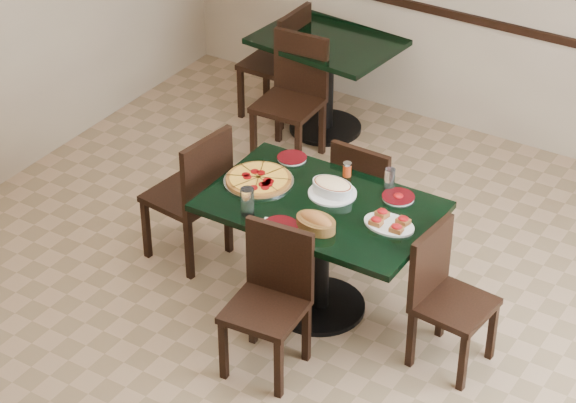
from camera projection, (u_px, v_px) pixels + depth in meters
The scene contains 21 objects.
floor at pixel (279, 323), 6.63m from camera, with size 5.50×5.50×0.00m, color #907253.
room_shell at pixel (575, 75), 6.76m from camera, with size 5.50×5.50×5.50m.
main_table at pixel (320, 230), 6.44m from camera, with size 1.30×0.85×0.75m.
back_table at pixel (327, 67), 8.30m from camera, with size 1.07×0.82×0.75m.
chair_far at pixel (367, 195), 6.94m from camera, with size 0.40×0.40×0.84m.
chair_near at pixel (272, 293), 6.10m from camera, with size 0.44×0.44×0.86m.
chair_right at pixel (444, 291), 6.13m from camera, with size 0.42×0.42×0.83m.
chair_left at pixel (195, 190), 6.90m from camera, with size 0.47×0.47×0.92m.
back_chair_near at pixel (294, 91), 8.01m from camera, with size 0.45×0.45×0.91m.
back_chair_left at pixel (282, 57), 8.49m from camera, with size 0.42×0.42×0.90m.
pepperoni_pizza at pixel (259, 179), 6.52m from camera, with size 0.41×0.41×0.04m.
lasagna_casserole at pixel (332, 187), 6.40m from camera, with size 0.28×0.28×0.09m.
bread_basket at pixel (316, 222), 6.11m from camera, with size 0.26×0.19×0.10m.
bruschetta_platter at pixel (389, 222), 6.14m from camera, with size 0.31×0.22×0.05m.
side_plate_near at pixel (280, 226), 6.13m from camera, with size 0.20×0.20×0.02m.
side_plate_far_r at pixel (398, 197), 6.38m from camera, with size 0.19×0.19×0.03m.
side_plate_far_l at pixel (292, 158), 6.75m from camera, with size 0.18×0.18×0.02m.
napkin_setting at pixel (276, 225), 6.15m from camera, with size 0.18×0.18×0.01m.
water_glass_a at pixel (390, 179), 6.43m from camera, with size 0.06×0.06×0.13m, color white.
water_glass_b at pixel (247, 202), 6.20m from camera, with size 0.08×0.08×0.16m, color white.
pepper_shaker at pixel (347, 169), 6.56m from camera, with size 0.05×0.05×0.09m.
Camera 1 is at (2.79, -4.35, 4.21)m, focal length 70.00 mm.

